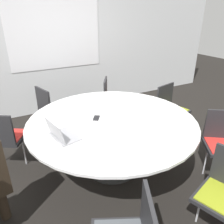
# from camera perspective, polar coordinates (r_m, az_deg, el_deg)

# --- Properties ---
(ground_plane) EXTENTS (16.00, 16.00, 0.00)m
(ground_plane) POSITION_cam_1_polar(r_m,az_deg,el_deg) (3.10, 0.00, -14.25)
(ground_plane) COLOR black
(wall_back) EXTENTS (8.00, 0.07, 2.70)m
(wall_back) POSITION_cam_1_polar(r_m,az_deg,el_deg) (4.63, -14.38, 16.65)
(wall_back) COLOR silver
(wall_back) RESTS_ON ground_plane
(conference_table) EXTENTS (2.07, 2.07, 0.74)m
(conference_table) POSITION_cam_1_polar(r_m,az_deg,el_deg) (2.74, 0.00, -3.63)
(conference_table) COLOR #333333
(conference_table) RESTS_ON ground_plane
(chair_3) EXTENTS (0.60, 0.60, 0.85)m
(chair_3) POSITION_cam_1_polar(r_m,az_deg,el_deg) (3.08, 27.02, -6.42)
(chair_3) COLOR #262628
(chair_3) RESTS_ON ground_plane
(chair_4) EXTENTS (0.53, 0.51, 0.85)m
(chair_4) POSITION_cam_1_polar(r_m,az_deg,el_deg) (3.82, 14.99, 1.54)
(chair_4) COLOR #262628
(chair_4) RESTS_ON ground_plane
(chair_5) EXTENTS (0.59, 0.59, 0.85)m
(chair_5) POSITION_cam_1_polar(r_m,az_deg,el_deg) (4.07, 0.11, 3.89)
(chair_5) COLOR #262628
(chair_5) RESTS_ON ground_plane
(chair_6) EXTENTS (0.53, 0.54, 0.85)m
(chair_6) POSITION_cam_1_polar(r_m,az_deg,el_deg) (3.80, -15.58, 1.34)
(chair_6) COLOR #262628
(chair_6) RESTS_ON ground_plane
(chair_7) EXTENTS (0.60, 0.59, 0.85)m
(chair_7) POSITION_cam_1_polar(r_m,az_deg,el_deg) (3.16, -26.28, -5.46)
(chair_7) COLOR #262628
(chair_7) RESTS_ON ground_plane
(laptop) EXTENTS (0.30, 0.38, 0.21)m
(laptop) POSITION_cam_1_polar(r_m,az_deg,el_deg) (2.34, -13.21, -5.61)
(laptop) COLOR #99999E
(laptop) RESTS_ON conference_table
(cell_phone) EXTENTS (0.14, 0.15, 0.01)m
(cell_phone) POSITION_cam_1_polar(r_m,az_deg,el_deg) (2.73, -4.11, -1.55)
(cell_phone) COLOR black
(cell_phone) RESTS_ON conference_table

